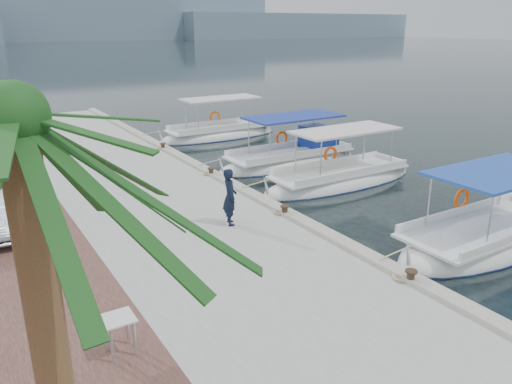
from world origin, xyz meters
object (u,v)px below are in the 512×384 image
(fishing_caique_b, at_px, (487,241))
(fisherman, at_px, (230,197))
(fishing_caique_d, at_px, (291,160))
(date_palm, at_px, (15,123))
(fishing_caique_c, at_px, (339,182))
(fishing_caique_e, at_px, (219,135))

(fishing_caique_b, xyz_separation_m, fisherman, (-6.16, 4.25, 1.22))
(fishing_caique_d, xyz_separation_m, date_palm, (-12.58, -13.67, 5.17))
(fishing_caique_c, height_order, fishing_caique_d, same)
(fishing_caique_c, xyz_separation_m, fishing_caique_e, (-0.01, 10.38, -0.00))
(fishing_caique_c, distance_m, fishing_caique_e, 10.38)
(fishing_caique_b, distance_m, date_palm, 13.80)
(fishing_caique_b, bearing_deg, fishing_caique_e, 89.51)
(fisherman, bearing_deg, fishing_caique_d, -30.94)
(fishing_caique_e, distance_m, date_palm, 24.57)
(fishing_caique_d, relative_size, date_palm, 1.26)
(fishing_caique_d, height_order, date_palm, date_palm)
(date_palm, bearing_deg, fisherman, 51.66)
(fisherman, bearing_deg, fishing_caique_e, -9.70)
(date_palm, bearing_deg, fishing_caique_d, 47.36)
(fishing_caique_c, distance_m, fisherman, 6.88)
(fisherman, height_order, date_palm, date_palm)
(fishing_caique_b, bearing_deg, fishing_caique_c, 88.63)
(date_palm, bearing_deg, fishing_caique_c, 39.25)
(fishing_caique_e, bearing_deg, fishing_caique_c, -89.93)
(date_palm, bearing_deg, fishing_caique_e, 58.83)
(fishing_caique_c, height_order, fisherman, fishing_caique_c)
(fishing_caique_b, xyz_separation_m, fishing_caique_e, (0.15, 17.06, 0.00))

